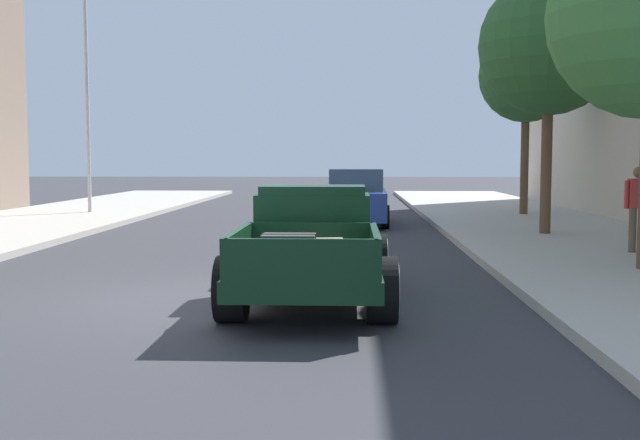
% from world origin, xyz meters
% --- Properties ---
extents(ground_plane, '(140.00, 140.00, 0.00)m').
position_xyz_m(ground_plane, '(0.00, 0.00, 0.00)').
color(ground_plane, '#333338').
extents(hotrod_truck_dark_green, '(2.21, 4.95, 1.58)m').
position_xyz_m(hotrod_truck_dark_green, '(1.61, 0.23, 0.75)').
color(hotrod_truck_dark_green, black).
rests_on(hotrod_truck_dark_green, ground).
extents(car_background_blue, '(1.95, 4.34, 1.65)m').
position_xyz_m(car_background_blue, '(2.31, 12.20, 0.77)').
color(car_background_blue, '#284293').
rests_on(car_background_blue, ground).
extents(pedestrian_sidewalk_right, '(0.53, 0.22, 1.65)m').
position_xyz_m(pedestrian_sidewalk_right, '(7.65, 4.52, 1.09)').
color(pedestrian_sidewalk_right, brown).
rests_on(pedestrian_sidewalk_right, sidewalk_right).
extents(flagpole, '(1.74, 0.16, 9.16)m').
position_xyz_m(flagpole, '(-6.42, 14.94, 5.77)').
color(flagpole, '#B2B2B7').
rests_on(flagpole, sidewalk_left).
extents(street_tree_second, '(3.33, 3.33, 6.16)m').
position_xyz_m(street_tree_second, '(6.83, 8.22, 4.62)').
color(street_tree_second, brown).
rests_on(street_tree_second, sidewalk_right).
extents(street_tree_third, '(3.04, 3.04, 6.00)m').
position_xyz_m(street_tree_third, '(7.76, 14.68, 4.61)').
color(street_tree_third, brown).
rests_on(street_tree_third, sidewalk_right).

